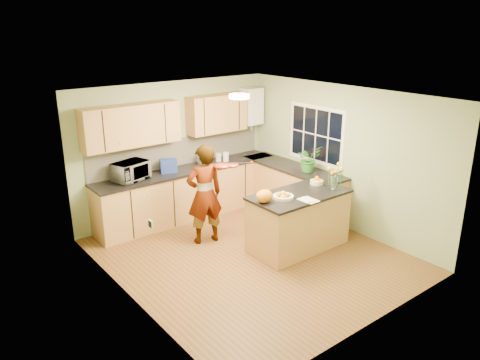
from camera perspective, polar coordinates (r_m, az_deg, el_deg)
floor at (r=7.45m, az=1.35°, el=-9.19°), size 4.50×4.50×0.00m
ceiling at (r=6.66m, az=1.52°, el=10.20°), size 4.00×4.50×0.02m
wall_back at (r=8.73m, az=-7.99°, el=3.69°), size 4.00×0.02×2.50m
wall_front at (r=5.53m, az=16.48°, el=-5.95°), size 4.00×0.02×2.50m
wall_left at (r=5.97m, az=-13.63°, el=-3.84°), size 0.02×4.50×2.50m
wall_right at (r=8.31m, az=12.16°, el=2.68°), size 0.02×4.50×2.50m
back_counter at (r=8.77m, az=-6.21°, el=-1.52°), size 3.64×0.62×0.94m
right_counter at (r=8.88m, az=6.40°, el=-1.25°), size 0.62×2.24×0.94m
splashback at (r=8.78m, az=-7.36°, el=3.46°), size 3.60×0.02×0.52m
upper_cabinets at (r=8.37m, az=-8.63°, el=7.23°), size 3.20×0.34×0.70m
boiler at (r=9.41m, az=1.40°, el=8.98°), size 0.40×0.30×0.86m
window_right at (r=8.62m, az=9.22°, el=5.48°), size 0.01×1.30×1.05m
light_switch at (r=5.45m, az=-10.84°, el=-5.27°), size 0.02×0.09×0.09m
ceiling_lamp at (r=6.90m, az=-0.09°, el=10.17°), size 0.30×0.30×0.07m
peninsula_island at (r=7.58m, az=7.13°, el=-4.92°), size 1.62×0.83×0.93m
fruit_dish at (r=7.16m, az=5.30°, el=-1.90°), size 0.32×0.32×0.11m
orange_bowl at (r=7.87m, az=9.35°, el=-0.10°), size 0.22×0.22×0.13m
flower_vase at (r=7.62m, az=11.52°, el=1.19°), size 0.26×0.26×0.47m
orange_bag at (r=6.96m, az=2.99°, el=-1.98°), size 0.29×0.25×0.20m
papers at (r=7.15m, az=8.40°, el=-2.42°), size 0.21×0.28×0.01m
violinist at (r=7.60m, az=-4.35°, el=-1.77°), size 0.68×0.52×1.66m
violin at (r=7.38m, az=-2.20°, el=1.73°), size 0.68×0.59×0.17m
microwave at (r=8.10m, az=-13.18°, el=1.07°), size 0.66×0.54×0.32m
blue_box at (r=8.43m, az=-8.72°, el=1.72°), size 0.34×0.30×0.23m
kettle at (r=8.78m, az=-4.67°, el=2.64°), size 0.17×0.17×0.31m
jar_cream at (r=8.99m, az=-2.64°, el=2.76°), size 0.10×0.10×0.16m
jar_white at (r=9.00m, az=-1.74°, el=2.85°), size 0.13×0.13×0.18m
potted_plant at (r=8.42m, az=8.36°, el=2.59°), size 0.47×0.42×0.47m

